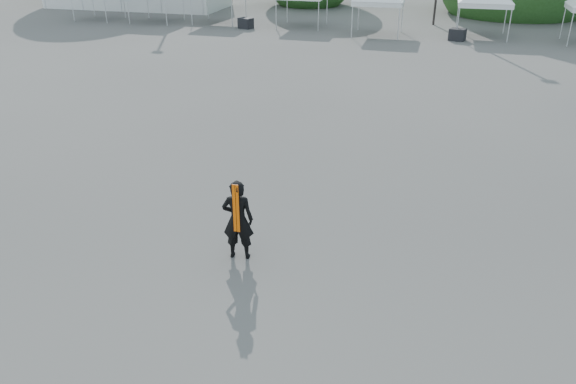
# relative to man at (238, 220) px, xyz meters

# --- Properties ---
(ground) EXTENTS (120.00, 120.00, 0.00)m
(ground) POSITION_rel_man_xyz_m (0.30, 0.89, -0.94)
(ground) COLOR #474442
(ground) RESTS_ON ground
(man) EXTENTS (0.74, 0.55, 1.87)m
(man) POSITION_rel_man_xyz_m (0.00, 0.00, 0.00)
(man) COLOR black
(man) RESTS_ON ground
(crate_west) EXTENTS (1.09, 0.97, 0.71)m
(crate_west) POSITION_rel_man_xyz_m (-9.29, 28.00, -0.58)
(crate_west) COLOR black
(crate_west) RESTS_ON ground
(crate_mid) EXTENTS (1.11, 0.97, 0.73)m
(crate_mid) POSITION_rel_man_xyz_m (4.90, 27.21, -0.57)
(crate_mid) COLOR black
(crate_mid) RESTS_ON ground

